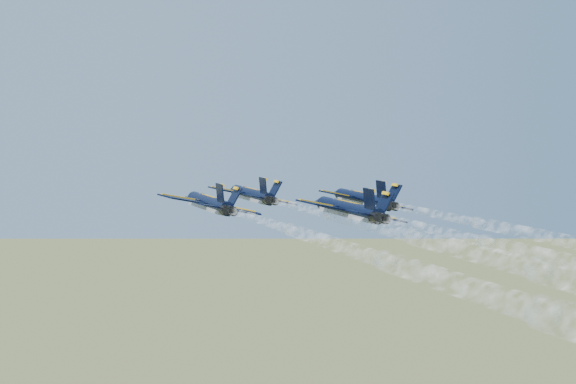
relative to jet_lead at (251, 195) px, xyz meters
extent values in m
cylinder|color=black|center=(0.06, -0.32, 0.04)|extent=(4.10, 13.08, 1.97)
cone|color=black|center=(-1.23, 7.30, 0.04)|extent=(2.36, 2.83, 1.97)
ellipsoid|color=black|center=(-0.38, 2.96, 0.56)|extent=(1.48, 2.49, 0.98)
cube|color=gray|center=(-0.07, -0.35, -0.59)|extent=(3.45, 11.70, 0.73)
cube|color=black|center=(-3.03, -1.64, 0.63)|extent=(6.38, 5.35, 1.34)
cube|color=#EFAB0C|center=(-3.28, 0.00, 0.72)|extent=(4.95, 2.81, 1.34)
cube|color=black|center=(3.37, -0.55, -0.75)|extent=(5.97, 3.90, 1.34)
cube|color=#EFAB0C|center=(3.12, 1.08, -0.65)|extent=(5.41, 1.12, 1.34)
cube|color=black|center=(-0.88, -6.75, 0.46)|extent=(2.96, 2.65, 0.66)
cube|color=black|center=(3.07, -6.08, -0.39)|extent=(2.79, 2.06, 0.66)
cube|color=black|center=(0.46, -5.83, 1.54)|extent=(0.78, 2.19, 2.54)
cube|color=black|center=(2.06, -5.56, 1.20)|extent=(1.74, 2.35, 2.28)
cylinder|color=black|center=(0.77, -7.16, 0.03)|extent=(1.45, 1.37, 1.27)
cylinder|color=black|center=(1.62, -7.02, -0.15)|extent=(1.45, 1.37, 1.27)
cylinder|color=black|center=(-7.91, -14.98, 0.04)|extent=(4.10, 13.08, 1.97)
cone|color=black|center=(-9.21, -7.35, 0.04)|extent=(2.36, 2.83, 1.97)
ellipsoid|color=black|center=(-8.36, -11.69, 0.56)|extent=(1.48, 2.49, 0.98)
cube|color=gray|center=(-8.04, -15.00, -0.59)|extent=(3.45, 11.70, 0.73)
cube|color=black|center=(-11.00, -16.30, 0.63)|extent=(6.38, 5.35, 1.34)
cube|color=#EFAB0C|center=(-11.26, -14.66, 0.72)|extent=(4.95, 2.81, 1.34)
cube|color=black|center=(-4.60, -15.21, -0.75)|extent=(5.97, 3.90, 1.34)
cube|color=#EFAB0C|center=(-4.86, -13.57, -0.65)|extent=(5.41, 1.12, 1.34)
cube|color=black|center=(-8.86, -21.41, 0.46)|extent=(2.96, 2.65, 0.66)
cube|color=black|center=(-4.90, -20.73, -0.39)|extent=(2.79, 2.06, 0.66)
cube|color=black|center=(-7.52, -20.48, 1.54)|extent=(0.78, 2.19, 2.54)
cube|color=black|center=(-5.92, -20.21, 1.20)|extent=(1.74, 2.35, 2.28)
cylinder|color=black|center=(-7.21, -21.82, 0.03)|extent=(1.45, 1.37, 1.27)
cylinder|color=black|center=(-6.36, -21.67, -0.15)|extent=(1.45, 1.37, 1.27)
cylinder|color=black|center=(12.07, -12.39, 0.04)|extent=(4.10, 13.08, 1.97)
cone|color=black|center=(10.77, -4.77, 0.04)|extent=(2.36, 2.83, 1.97)
ellipsoid|color=black|center=(11.62, -9.11, 0.56)|extent=(1.48, 2.49, 0.98)
cube|color=gray|center=(11.94, -12.42, -0.59)|extent=(3.45, 11.70, 0.73)
cube|color=black|center=(8.98, -13.71, 0.63)|extent=(6.38, 5.35, 1.34)
cube|color=#EFAB0C|center=(8.72, -12.07, 0.72)|extent=(4.95, 2.81, 1.34)
cube|color=black|center=(15.38, -12.62, -0.75)|extent=(5.97, 3.90, 1.34)
cube|color=#EFAB0C|center=(15.12, -10.99, -0.65)|extent=(5.41, 1.12, 1.34)
cube|color=black|center=(11.13, -18.82, 0.46)|extent=(2.96, 2.65, 0.66)
cube|color=black|center=(15.08, -18.15, -0.39)|extent=(2.79, 2.06, 0.66)
cube|color=black|center=(12.47, -17.90, 1.54)|extent=(0.78, 2.19, 2.54)
cube|color=black|center=(14.07, -17.63, 1.20)|extent=(1.74, 2.35, 2.28)
cylinder|color=black|center=(12.78, -19.23, 0.03)|extent=(1.45, 1.37, 1.27)
cylinder|color=black|center=(13.62, -19.09, -0.15)|extent=(1.45, 1.37, 1.27)
cylinder|color=black|center=(5.29, -28.00, 0.04)|extent=(4.10, 13.08, 1.97)
cone|color=black|center=(3.99, -20.37, 0.04)|extent=(2.36, 2.83, 1.97)
ellipsoid|color=black|center=(4.84, -24.71, 0.56)|extent=(1.48, 2.49, 0.98)
cube|color=gray|center=(5.16, -28.02, -0.59)|extent=(3.45, 11.70, 0.73)
cube|color=black|center=(2.20, -29.31, 0.63)|extent=(6.38, 5.35, 1.34)
cube|color=#EFAB0C|center=(1.94, -27.67, 0.72)|extent=(4.95, 2.81, 1.34)
cube|color=black|center=(8.60, -28.23, -0.75)|extent=(5.97, 3.90, 1.34)
cube|color=#EFAB0C|center=(8.34, -26.59, -0.65)|extent=(5.41, 1.12, 1.34)
cube|color=black|center=(4.34, -34.42, 0.46)|extent=(2.96, 2.65, 0.66)
cube|color=black|center=(8.30, -33.75, -0.39)|extent=(2.79, 2.06, 0.66)
cube|color=black|center=(5.68, -33.50, 1.54)|extent=(0.78, 2.19, 2.54)
cube|color=black|center=(7.28, -33.23, 1.20)|extent=(1.74, 2.35, 2.28)
cylinder|color=black|center=(5.99, -34.83, 0.03)|extent=(1.45, 1.37, 1.27)
cylinder|color=black|center=(6.84, -34.69, -0.15)|extent=(1.45, 1.37, 1.27)
cylinder|color=white|center=(2.74, -16.08, 0.04)|extent=(4.19, 18.80, 1.04)
cylinder|color=white|center=(5.72, -33.64, 0.04)|extent=(4.58, 18.86, 1.43)
cylinder|color=white|center=(8.71, -51.21, 0.04)|extent=(5.03, 18.94, 1.90)
cylinder|color=white|center=(-5.24, -30.73, 0.04)|extent=(4.19, 18.80, 1.04)
cylinder|color=white|center=(-2.25, -48.30, 0.04)|extent=(4.58, 18.86, 1.43)
cylinder|color=white|center=(0.73, -65.87, 0.04)|extent=(5.03, 18.94, 1.90)
cylinder|color=white|center=(14.75, -28.15, 0.04)|extent=(4.19, 18.80, 1.04)
cylinder|color=white|center=(17.73, -45.71, 0.04)|extent=(4.58, 18.86, 1.43)
cylinder|color=white|center=(7.96, -43.75, 0.04)|extent=(4.19, 18.80, 1.04)
cylinder|color=white|center=(10.95, -61.32, 0.04)|extent=(4.58, 18.86, 1.43)
camera|label=1|loc=(-22.94, -118.18, 7.51)|focal=55.00mm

